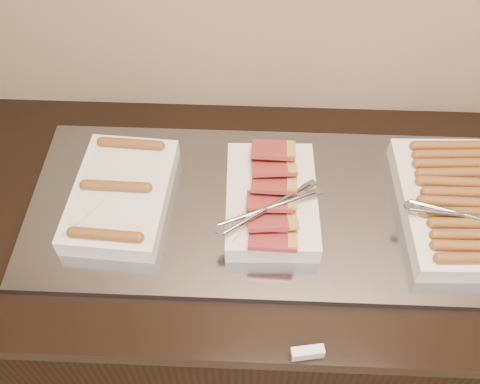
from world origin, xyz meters
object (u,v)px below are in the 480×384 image
warming_tray (277,208)px  dish_right (458,204)px  counter (270,295)px  dish_left (121,194)px  dish_center (271,199)px

warming_tray → dish_right: size_ratio=3.05×
counter → dish_left: 0.62m
dish_center → dish_right: 0.44m
warming_tray → dish_right: (0.42, -0.00, 0.04)m
warming_tray → dish_right: 0.42m
dish_center → dish_right: dish_center is taller
dish_center → dish_right: size_ratio=0.86×
warming_tray → dish_left: dish_left is taller
warming_tray → dish_center: bearing=-161.8°
dish_right → warming_tray: bearing=177.7°
dish_left → dish_center: 0.36m
counter → dish_center: dish_center is taller
dish_left → dish_right: size_ratio=0.88×
dish_right → dish_left: bearing=177.9°
warming_tray → dish_left: bearing=-180.0°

